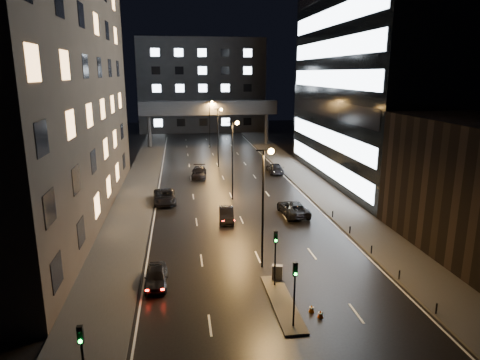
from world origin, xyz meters
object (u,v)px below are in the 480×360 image
(car_away_c, at_px, (165,197))
(car_away_d, at_px, (199,172))
(car_away_b, at_px, (226,214))
(car_away_a, at_px, (156,277))
(utility_cabinet, at_px, (277,272))
(car_toward_b, at_px, (275,168))
(car_toward_a, at_px, (293,208))

(car_away_c, bearing_deg, car_away_d, 65.74)
(car_away_b, height_order, car_away_c, car_away_c)
(car_away_a, xyz_separation_m, utility_cabinet, (9.39, -0.58, 0.00))
(car_toward_b, bearing_deg, car_toward_a, 84.01)
(car_away_b, bearing_deg, car_away_a, -111.82)
(utility_cabinet, bearing_deg, car_away_d, 113.29)
(car_away_b, xyz_separation_m, car_toward_b, (10.41, 22.03, 0.05))
(car_away_a, relative_size, car_toward_b, 0.78)
(car_away_b, height_order, utility_cabinet, car_away_b)
(car_away_a, distance_m, car_toward_a, 21.00)
(car_toward_a, bearing_deg, utility_cabinet, 67.69)
(car_away_a, height_order, utility_cabinet, car_away_a)
(car_toward_a, height_order, car_toward_b, car_toward_a)
(car_away_a, xyz_separation_m, car_toward_a, (14.82, 14.88, 0.08))
(car_away_b, distance_m, car_toward_b, 24.37)
(car_toward_a, bearing_deg, car_away_a, 42.16)
(car_away_d, bearing_deg, car_away_c, -106.45)
(car_away_a, xyz_separation_m, car_away_b, (6.98, 14.00, 0.02))
(car_away_d, relative_size, car_toward_a, 0.96)
(car_away_c, distance_m, utility_cabinet, 24.22)
(car_away_a, height_order, car_toward_a, car_toward_a)
(car_away_b, bearing_deg, car_toward_a, 11.17)
(car_away_c, height_order, utility_cabinet, car_away_c)
(car_toward_a, xyz_separation_m, car_toward_b, (2.58, 21.14, -0.01))
(car_away_b, height_order, car_toward_a, car_toward_a)
(car_toward_a, relative_size, car_toward_b, 1.06)
(car_away_b, height_order, car_away_d, car_away_d)
(car_away_a, relative_size, car_away_d, 0.76)
(car_away_d, distance_m, utility_cabinet, 35.58)
(car_away_d, bearing_deg, car_away_a, -93.68)
(car_away_c, distance_m, car_toward_b, 22.47)
(car_away_c, distance_m, car_toward_a, 16.31)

